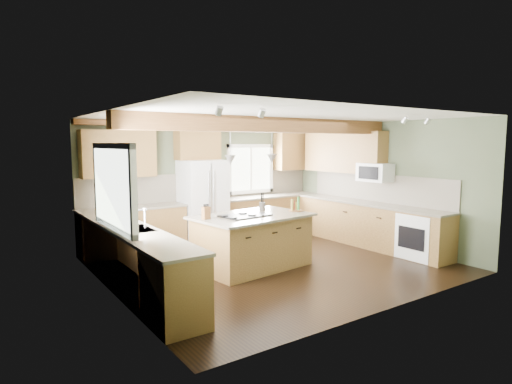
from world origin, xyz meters
TOP-DOWN VIEW (x-y plane):
  - floor at (0.00, 0.00)m, footprint 5.60×5.60m
  - ceiling at (0.00, 0.00)m, footprint 5.60×5.60m
  - wall_back at (0.00, 2.50)m, footprint 5.60×0.00m
  - wall_left at (-2.80, 0.00)m, footprint 0.00×5.00m
  - wall_right at (2.80, 0.00)m, footprint 0.00×5.00m
  - ceiling_beam at (0.00, 0.10)m, footprint 5.55×0.26m
  - soffit_trim at (0.00, 2.40)m, footprint 5.55×0.20m
  - backsplash_back at (0.00, 2.48)m, footprint 5.58×0.03m
  - backsplash_right at (2.78, 0.05)m, footprint 0.03×3.70m
  - base_cab_back_left at (-1.79, 2.20)m, footprint 2.02×0.60m
  - counter_back_left at (-1.79, 2.20)m, footprint 2.06×0.64m
  - base_cab_back_right at (1.49, 2.20)m, footprint 2.62×0.60m
  - counter_back_right at (1.49, 2.20)m, footprint 2.66×0.64m
  - base_cab_left at (-2.50, 0.05)m, footprint 0.60×3.70m
  - counter_left at (-2.50, 0.05)m, footprint 0.64×3.74m
  - base_cab_right at (2.50, 0.05)m, footprint 0.60×3.70m
  - counter_right at (2.50, 0.05)m, footprint 0.64×3.74m
  - upper_cab_back_left at (-1.99, 2.33)m, footprint 1.40×0.35m
  - upper_cab_over_fridge at (-0.30, 2.33)m, footprint 0.96×0.35m
  - upper_cab_right at (2.62, 0.90)m, footprint 0.35×2.20m
  - upper_cab_back_corner at (2.30, 2.33)m, footprint 0.90×0.35m
  - window_left at (-2.78, 0.05)m, footprint 0.04×1.60m
  - window_back at (1.15, 2.48)m, footprint 1.10×0.04m
  - sink at (-2.50, 0.05)m, footprint 0.50×0.65m
  - faucet at (-2.32, 0.05)m, footprint 0.02×0.02m
  - dishwasher at (-2.49, -1.25)m, footprint 0.60×0.60m
  - oven at (2.49, -1.25)m, footprint 0.60×0.72m
  - microwave at (2.58, -0.05)m, footprint 0.40×0.70m
  - pendant_left at (-0.86, 0.05)m, footprint 0.18×0.18m
  - pendant_right at (0.06, 0.15)m, footprint 0.18×0.18m
  - refrigerator at (-0.30, 2.12)m, footprint 0.90×0.74m
  - island at (-0.40, 0.10)m, footprint 1.97×1.34m
  - island_top at (-0.40, 0.10)m, footprint 2.11×1.48m
  - cooktop at (-0.55, 0.08)m, footprint 0.86×0.63m
  - knife_block at (-1.24, 0.19)m, footprint 0.13×0.10m
  - utensil_crock at (0.03, 0.40)m, footprint 0.11×0.11m
  - bottle_tray at (0.51, 0.01)m, footprint 0.30×0.30m

SIDE VIEW (x-z plane):
  - floor at x=0.00m, z-range 0.00..0.00m
  - dishwasher at x=-2.49m, z-range 0.01..0.85m
  - oven at x=2.49m, z-range 0.01..0.85m
  - base_cab_back_left at x=-1.79m, z-range 0.00..0.88m
  - base_cab_back_right at x=1.49m, z-range 0.00..0.88m
  - base_cab_left at x=-2.50m, z-range 0.00..0.88m
  - base_cab_right at x=2.50m, z-range 0.00..0.88m
  - island at x=-0.40m, z-range 0.00..0.88m
  - counter_back_left at x=-1.79m, z-range 0.88..0.92m
  - counter_back_right at x=1.49m, z-range 0.88..0.92m
  - counter_left at x=-2.50m, z-range 0.88..0.92m
  - counter_right at x=2.50m, z-range 0.88..0.92m
  - refrigerator at x=-0.30m, z-range 0.00..1.80m
  - island_top at x=-0.40m, z-range 0.88..0.92m
  - sink at x=-2.50m, z-range 0.89..0.92m
  - cooktop at x=-0.55m, z-range 0.92..0.94m
  - utensil_crock at x=0.03m, z-range 0.92..1.07m
  - knife_block at x=-1.24m, z-range 0.92..1.12m
  - bottle_tray at x=0.51m, z-range 0.92..1.16m
  - faucet at x=-2.32m, z-range 0.91..1.19m
  - backsplash_back at x=0.00m, z-range 0.92..1.50m
  - backsplash_right at x=2.78m, z-range 0.92..1.50m
  - wall_back at x=0.00m, z-range -1.50..4.10m
  - wall_left at x=-2.80m, z-range -1.20..3.80m
  - wall_right at x=2.80m, z-range -1.20..3.80m
  - window_back at x=1.15m, z-range 1.05..2.05m
  - window_left at x=-2.78m, z-range 1.02..2.08m
  - microwave at x=2.58m, z-range 1.36..1.74m
  - pendant_left at x=-0.86m, z-range 1.80..1.96m
  - pendant_right at x=0.06m, z-range 1.80..1.96m
  - upper_cab_back_left at x=-1.99m, z-range 1.50..2.40m
  - upper_cab_right at x=2.62m, z-range 1.50..2.40m
  - upper_cab_back_corner at x=2.30m, z-range 1.50..2.40m
  - upper_cab_over_fridge at x=-0.30m, z-range 1.80..2.50m
  - ceiling_beam at x=0.00m, z-range 2.34..2.60m
  - soffit_trim at x=0.00m, z-range 2.49..2.59m
  - ceiling at x=0.00m, z-range 2.60..2.60m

